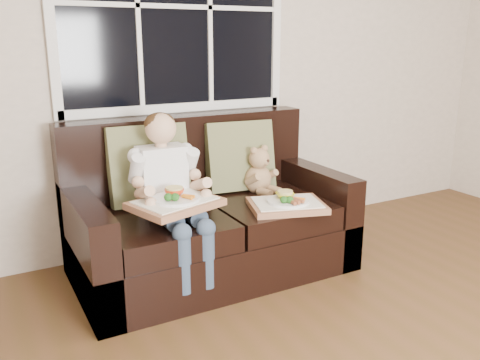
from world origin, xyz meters
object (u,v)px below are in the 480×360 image
child (169,181)px  tray_right (287,204)px  loveseat (208,222)px  tray_left (175,202)px  teddy_bear (259,173)px

child → tray_right: child is taller
loveseat → tray_left: loveseat is taller
loveseat → teddy_bear: loveseat is taller
tray_left → tray_right: bearing=-23.8°
loveseat → teddy_bear: bearing=3.6°
tray_right → teddy_bear: bearing=103.2°
teddy_bear → tray_left: bearing=-171.9°
child → tray_left: child is taller
child → tray_left: size_ratio=1.67×
teddy_bear → tray_right: bearing=-108.9°
loveseat → tray_right: size_ratio=3.24×
loveseat → tray_right: (0.37, -0.36, 0.17)m
loveseat → child: (-0.30, -0.12, 0.34)m
loveseat → tray_right: bearing=-44.4°
child → tray_right: bearing=-19.5°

